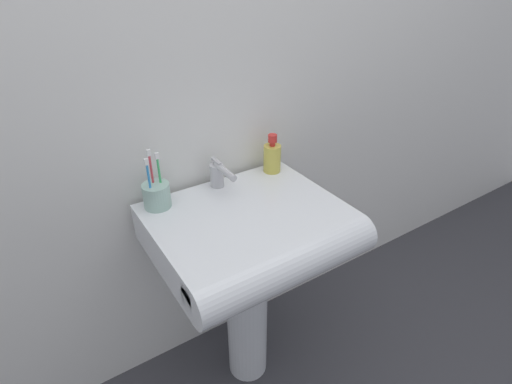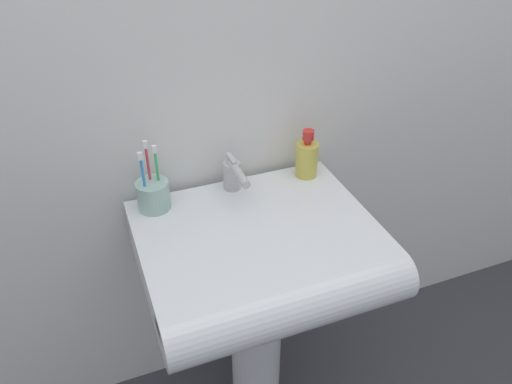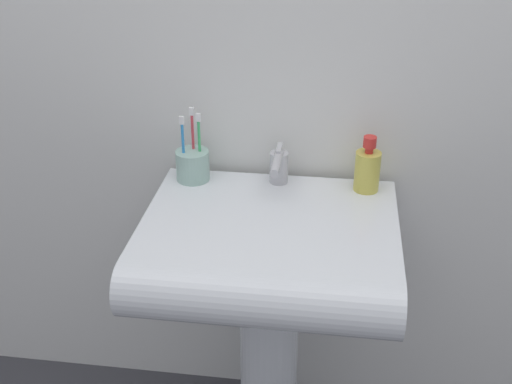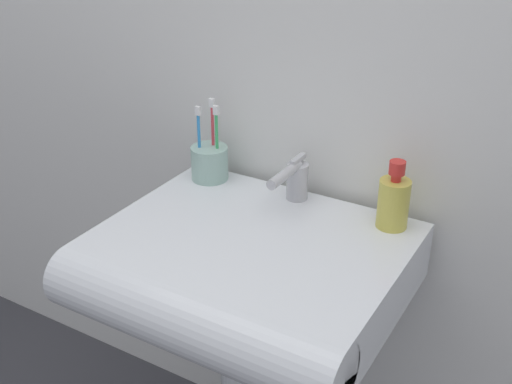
# 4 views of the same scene
# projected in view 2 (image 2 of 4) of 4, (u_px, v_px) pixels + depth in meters

# --- Properties ---
(wall_back) EXTENTS (5.00, 0.05, 2.40)m
(wall_back) POSITION_uv_depth(u_px,v_px,m) (216.00, 18.00, 1.20)
(wall_back) COLOR silver
(wall_back) RESTS_ON ground
(sink_pedestal) EXTENTS (0.15, 0.15, 0.63)m
(sink_pedestal) POSITION_uv_depth(u_px,v_px,m) (256.00, 341.00, 1.50)
(sink_pedestal) COLOR white
(sink_pedestal) RESTS_ON ground
(sink_basin) EXTENTS (0.59, 0.51, 0.12)m
(sink_basin) POSITION_uv_depth(u_px,v_px,m) (263.00, 256.00, 1.25)
(sink_basin) COLOR white
(sink_basin) RESTS_ON sink_pedestal
(faucet) EXTENTS (0.05, 0.15, 0.10)m
(faucet) POSITION_uv_depth(u_px,v_px,m) (234.00, 174.00, 1.35)
(faucet) COLOR #B7B7BC
(faucet) RESTS_ON sink_basin
(toothbrush_cup) EXTENTS (0.09, 0.09, 0.19)m
(toothbrush_cup) POSITION_uv_depth(u_px,v_px,m) (153.00, 194.00, 1.29)
(toothbrush_cup) COLOR #99BFB2
(toothbrush_cup) RESTS_ON sink_basin
(soap_bottle) EXTENTS (0.06, 0.06, 0.14)m
(soap_bottle) POSITION_uv_depth(u_px,v_px,m) (307.00, 158.00, 1.41)
(soap_bottle) COLOR gold
(soap_bottle) RESTS_ON sink_basin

